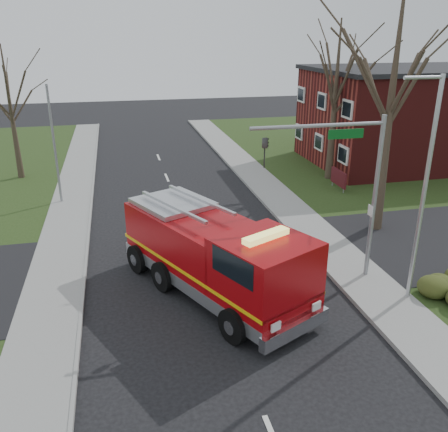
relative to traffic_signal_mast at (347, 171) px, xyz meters
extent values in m
plane|color=black|center=(-5.21, -1.50, -4.71)|extent=(120.00, 120.00, 0.00)
cube|color=gray|center=(0.99, -1.50, -4.63)|extent=(2.40, 80.00, 0.15)
cube|color=gray|center=(-11.41, -1.50, -4.63)|extent=(2.40, 80.00, 0.15)
cube|color=maroon|center=(13.79, 16.50, -1.21)|extent=(15.00, 10.00, 7.00)
cube|color=black|center=(13.79, 16.50, 2.39)|extent=(15.40, 10.40, 0.30)
cube|color=silver|center=(6.24, 16.50, -2.71)|extent=(0.12, 1.40, 1.20)
cube|color=#4C1118|center=(5.29, 11.00, -3.81)|extent=(0.12, 2.00, 1.00)
cylinder|color=gray|center=(5.29, 10.20, -4.26)|extent=(0.08, 0.08, 0.90)
cylinder|color=gray|center=(5.29, 11.80, -4.26)|extent=(0.08, 0.08, 0.90)
cone|color=#362C20|center=(4.29, 4.50, 1.29)|extent=(0.64, 0.64, 12.00)
cone|color=#362C20|center=(5.79, 13.50, 0.54)|extent=(0.56, 0.56, 10.50)
cone|color=#362C20|center=(-15.21, 18.50, -0.21)|extent=(0.44, 0.44, 9.00)
cylinder|color=gray|center=(1.29, 0.00, -1.31)|extent=(0.18, 0.18, 6.80)
cylinder|color=gray|center=(-1.31, 0.00, 1.79)|extent=(5.20, 0.14, 0.14)
cube|color=#0C591E|center=(-0.21, 0.00, 1.44)|extent=(1.40, 0.06, 0.35)
imported|color=black|center=(-3.31, 0.00, 1.44)|extent=(0.22, 0.18, 1.10)
cylinder|color=#B7BABF|center=(1.99, -2.00, -0.51)|extent=(0.16, 0.16, 8.40)
cylinder|color=#B7BABF|center=(1.29, -2.00, 3.59)|extent=(1.40, 0.12, 0.12)
cylinder|color=gray|center=(-12.01, 12.50, -1.21)|extent=(0.14, 0.14, 7.00)
cube|color=#96060B|center=(-5.82, 1.46, -2.97)|extent=(5.16, 6.50, 2.35)
cube|color=#96060B|center=(-3.96, -2.36, -2.81)|extent=(3.89, 3.89, 2.68)
cube|color=#B7BABF|center=(-5.23, 0.25, -3.92)|extent=(6.45, 9.12, 0.50)
cube|color=#E5B20C|center=(-5.23, 0.25, -3.31)|extent=(6.46, 9.13, 0.13)
cube|color=black|center=(-3.42, -3.47, -1.97)|extent=(2.39, 1.24, 0.95)
cube|color=#E5D866|center=(-3.96, -2.36, -1.30)|extent=(1.78, 1.14, 0.20)
cylinder|color=black|center=(-5.22, -3.10, -4.09)|extent=(0.89, 1.28, 1.23)
cylinder|color=black|center=(-2.60, -1.83, -4.09)|extent=(0.89, 1.28, 1.23)
cylinder|color=black|center=(-8.01, 2.63, -4.09)|extent=(0.89, 1.28, 1.23)
cylinder|color=black|center=(-5.39, 3.90, -4.09)|extent=(0.89, 1.28, 1.23)
camera|label=1|loc=(-8.50, -15.94, 4.95)|focal=38.00mm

